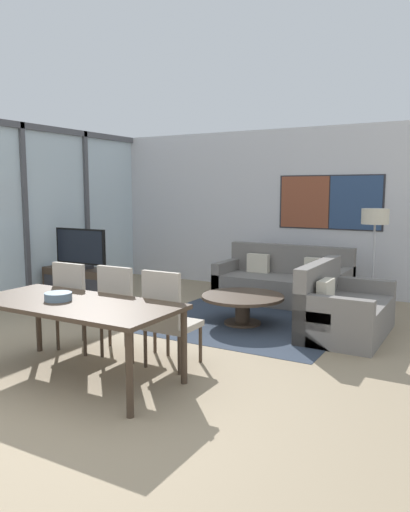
% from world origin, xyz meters
% --- Properties ---
extents(ground_plane, '(24.00, 24.00, 0.00)m').
position_xyz_m(ground_plane, '(0.00, 0.00, 0.00)').
color(ground_plane, '#9E896B').
extents(wall_back, '(7.70, 0.09, 2.80)m').
position_xyz_m(wall_back, '(0.03, 5.59, 1.41)').
color(wall_back, silver).
rests_on(wall_back, ground_plane).
extents(window_wall_left, '(0.07, 5.59, 2.80)m').
position_xyz_m(window_wall_left, '(-3.34, 2.80, 1.53)').
color(window_wall_left, silver).
rests_on(window_wall_left, ground_plane).
extents(area_rug, '(2.55, 2.12, 0.01)m').
position_xyz_m(area_rug, '(0.35, 3.13, 0.00)').
color(area_rug, '#333D4C').
rests_on(area_rug, ground_plane).
extents(tv_console, '(1.31, 0.44, 0.51)m').
position_xyz_m(tv_console, '(-2.53, 3.18, 0.26)').
color(tv_console, '#423326').
rests_on(tv_console, ground_plane).
extents(television, '(1.00, 0.20, 0.64)m').
position_xyz_m(television, '(-2.53, 3.18, 0.82)').
color(television, '#2D2D33').
rests_on(television, tv_console).
extents(sofa_main, '(2.05, 0.88, 0.88)m').
position_xyz_m(sofa_main, '(0.35, 4.64, 0.28)').
color(sofa_main, slate).
rests_on(sofa_main, ground_plane).
extents(sofa_side, '(0.88, 1.45, 0.88)m').
position_xyz_m(sofa_side, '(1.59, 3.28, 0.28)').
color(sofa_side, slate).
rests_on(sofa_side, ground_plane).
extents(coffee_table, '(1.08, 1.08, 0.39)m').
position_xyz_m(coffee_table, '(0.35, 3.13, 0.29)').
color(coffee_table, '#423326').
rests_on(coffee_table, ground_plane).
extents(dining_table, '(1.99, 0.91, 0.73)m').
position_xyz_m(dining_table, '(-0.18, 0.62, 0.67)').
color(dining_table, '#423326').
rests_on(dining_table, ground_plane).
extents(dining_chair_left, '(0.46, 0.46, 0.98)m').
position_xyz_m(dining_chair_left, '(-0.76, 1.25, 0.53)').
color(dining_chair_left, '#B2A899').
rests_on(dining_chair_left, ground_plane).
extents(dining_chair_centre, '(0.46, 0.46, 0.98)m').
position_xyz_m(dining_chair_centre, '(-0.18, 1.31, 0.53)').
color(dining_chair_centre, '#B2A899').
rests_on(dining_chair_centre, ground_plane).
extents(dining_chair_right, '(0.46, 0.46, 0.98)m').
position_xyz_m(dining_chair_right, '(0.41, 1.29, 0.53)').
color(dining_chair_right, '#B2A899').
rests_on(dining_chair_right, ground_plane).
extents(fruit_bowl, '(0.26, 0.26, 0.07)m').
position_xyz_m(fruit_bowl, '(-0.35, 0.60, 0.78)').
color(fruit_bowl, slate).
rests_on(fruit_bowl, dining_table).
extents(floor_lamp, '(0.38, 0.38, 1.49)m').
position_xyz_m(floor_lamp, '(1.68, 4.70, 1.28)').
color(floor_lamp, '#2D2D33').
rests_on(floor_lamp, ground_plane).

